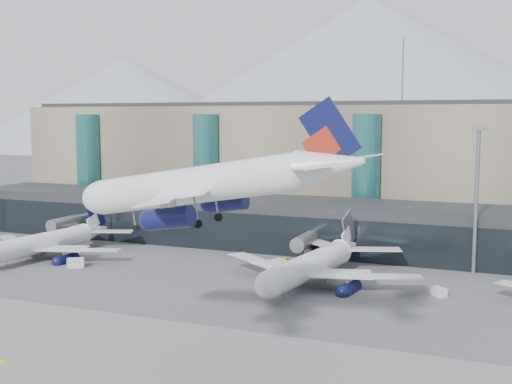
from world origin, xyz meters
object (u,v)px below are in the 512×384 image
(veh_a, at_px, (76,263))
(veh_b, at_px, (281,263))
(jet_parked_left, at_px, (54,235))
(hero_jet, at_px, (222,173))
(jet_parked_mid, at_px, (319,255))
(veh_f, at_px, (42,248))
(veh_g, at_px, (439,292))
(lightmast_mid, at_px, (477,192))

(veh_a, bearing_deg, veh_b, -11.42)
(veh_a, bearing_deg, jet_parked_left, 113.42)
(hero_jet, height_order, jet_parked_mid, hero_jet)
(jet_parked_left, relative_size, jet_parked_mid, 0.92)
(veh_f, bearing_deg, veh_g, -118.78)
(hero_jet, xyz_separation_m, veh_f, (-59.83, 41.75, -20.59))
(veh_a, bearing_deg, veh_f, 116.93)
(veh_g, bearing_deg, veh_f, -139.03)
(veh_b, xyz_separation_m, veh_f, (-49.53, -5.53, 0.07))
(veh_b, xyz_separation_m, veh_g, (28.85, -8.87, -0.09))
(veh_b, bearing_deg, veh_g, -105.66)
(veh_g, bearing_deg, lightmast_mid, 120.17)
(hero_jet, distance_m, veh_b, 52.62)
(veh_b, bearing_deg, lightmast_mid, -74.39)
(lightmast_mid, relative_size, veh_f, 8.35)
(jet_parked_left, height_order, veh_b, jet_parked_left)
(jet_parked_left, xyz_separation_m, veh_g, (73.78, -1.55, -3.47))
(veh_a, bearing_deg, veh_g, -28.69)
(veh_b, distance_m, veh_f, 49.84)
(veh_a, bearing_deg, hero_jet, -69.69)
(lightmast_mid, height_order, veh_f, lightmast_mid)
(hero_jet, bearing_deg, lightmast_mid, 68.99)
(lightmast_mid, relative_size, jet_parked_left, 0.76)
(veh_f, distance_m, veh_g, 78.45)
(jet_parked_left, height_order, veh_g, jet_parked_left)
(jet_parked_left, distance_m, jet_parked_mid, 54.13)
(jet_parked_left, distance_m, veh_f, 5.94)
(hero_jet, relative_size, veh_a, 11.67)
(lightmast_mid, relative_size, jet_parked_mid, 0.69)
(veh_g, bearing_deg, veh_b, -153.69)
(hero_jet, xyz_separation_m, veh_b, (-10.30, 47.28, -20.66))
(lightmast_mid, bearing_deg, jet_parked_mid, -146.79)
(veh_a, bearing_deg, lightmast_mid, -15.05)
(veh_a, relative_size, veh_f, 0.97)
(lightmast_mid, bearing_deg, veh_b, -165.83)
(veh_a, xyz_separation_m, veh_b, (34.83, 13.96, -0.06))
(lightmast_mid, height_order, veh_b, lightmast_mid)
(veh_b, height_order, veh_g, veh_b)
(veh_b, bearing_deg, jet_parked_left, 100.69)
(hero_jet, relative_size, jet_parked_left, 1.03)
(hero_jet, relative_size, veh_g, 14.74)
(jet_parked_mid, bearing_deg, hero_jet, -169.69)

